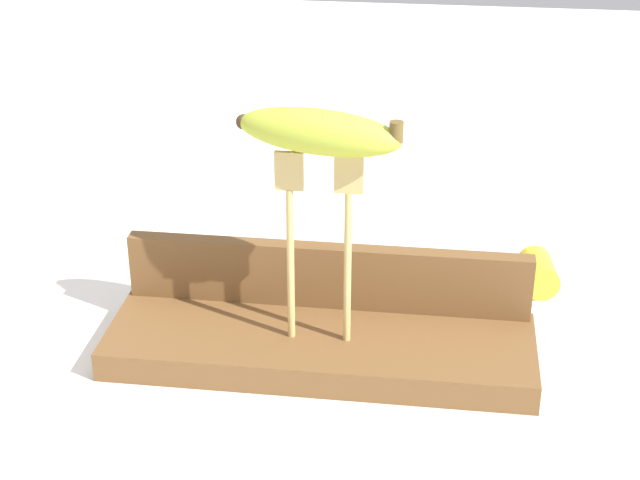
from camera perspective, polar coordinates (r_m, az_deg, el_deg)
name	(u,v)px	position (r m, az deg, el deg)	size (l,w,h in m)	color
ground_plane	(320,359)	(0.97, 0.00, -6.81)	(3.00, 3.00, 0.00)	silver
wooden_board	(320,346)	(0.97, 0.00, -6.09)	(0.41, 0.13, 0.03)	brown
board_backstop	(328,275)	(0.99, 0.43, -2.04)	(0.40, 0.02, 0.07)	brown
fork_stand_center	(319,232)	(0.90, -0.06, 0.48)	(0.08, 0.01, 0.19)	tan
banana_raised_center	(319,132)	(0.86, -0.07, 6.20)	(0.16, 0.08, 0.04)	#B2C138
banana_chunk_near	(538,272)	(1.11, 12.32, -1.81)	(0.04, 0.06, 0.04)	yellow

